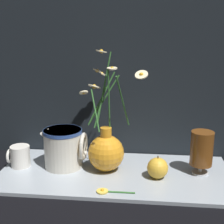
% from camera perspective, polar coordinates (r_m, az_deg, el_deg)
% --- Properties ---
extents(ground_plane, '(6.00, 6.00, 0.00)m').
position_cam_1_polar(ground_plane, '(1.11, 0.51, -11.48)').
color(ground_plane, black).
extents(shelf, '(0.80, 0.36, 0.01)m').
position_cam_1_polar(shelf, '(1.11, 0.51, -11.20)').
color(shelf, '#9EA8B2').
rests_on(shelf, ground_plane).
extents(backdrop_wall, '(1.30, 0.02, 1.10)m').
position_cam_1_polar(backdrop_wall, '(1.19, 1.52, 17.59)').
color(backdrop_wall, black).
rests_on(backdrop_wall, ground_plane).
extents(vase_with_flowers, '(0.23, 0.20, 0.42)m').
position_cam_1_polar(vase_with_flowers, '(1.09, -1.09, -6.92)').
color(vase_with_flowers, orange).
rests_on(vase_with_flowers, shelf).
extents(yellow_mug, '(0.08, 0.07, 0.08)m').
position_cam_1_polar(yellow_mug, '(1.18, -16.53, -7.76)').
color(yellow_mug, silver).
rests_on(yellow_mug, shelf).
extents(ceramic_pitcher, '(0.16, 0.14, 0.15)m').
position_cam_1_polar(ceramic_pitcher, '(1.13, -8.80, -6.28)').
color(ceramic_pitcher, beige).
rests_on(ceramic_pitcher, shelf).
extents(tea_glass, '(0.08, 0.08, 0.15)m').
position_cam_1_polar(tea_glass, '(1.10, 16.08, -6.56)').
color(tea_glass, silver).
rests_on(tea_glass, shelf).
extents(orange_fruit, '(0.07, 0.07, 0.08)m').
position_cam_1_polar(orange_fruit, '(1.06, 8.33, -10.10)').
color(orange_fruit, gold).
rests_on(orange_fruit, shelf).
extents(loose_daisy, '(0.12, 0.04, 0.01)m').
position_cam_1_polar(loose_daisy, '(0.98, -0.95, -14.29)').
color(loose_daisy, '#336B2D').
rests_on(loose_daisy, shelf).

